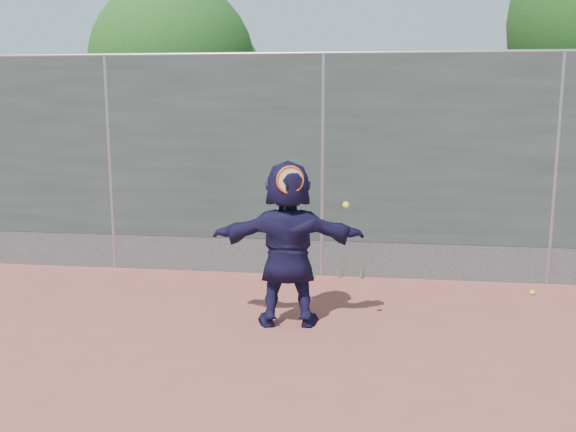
# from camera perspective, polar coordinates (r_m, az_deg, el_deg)

# --- Properties ---
(ground) EXTENTS (80.00, 80.00, 0.00)m
(ground) POSITION_cam_1_polar(r_m,az_deg,el_deg) (5.69, -0.10, -14.91)
(ground) COLOR #9E4C42
(ground) RESTS_ON ground
(player) EXTENTS (1.71, 0.72, 1.79)m
(player) POSITION_cam_1_polar(r_m,az_deg,el_deg) (6.87, -0.00, -2.45)
(player) COLOR #181439
(player) RESTS_ON ground
(ball_ground) EXTENTS (0.07, 0.07, 0.07)m
(ball_ground) POSITION_cam_1_polar(r_m,az_deg,el_deg) (8.63, 20.89, -6.36)
(ball_ground) COLOR yellow
(ball_ground) RESTS_ON ground
(fence) EXTENTS (20.00, 0.06, 3.03)m
(fence) POSITION_cam_1_polar(r_m,az_deg,el_deg) (8.66, 3.10, 4.85)
(fence) COLOR #38423D
(fence) RESTS_ON ground
(swing_action) EXTENTS (0.75, 0.21, 0.51)m
(swing_action) POSITION_cam_1_polar(r_m,az_deg,el_deg) (6.53, 0.67, 2.85)
(swing_action) COLOR #E04C15
(swing_action) RESTS_ON ground
(tree_left) EXTENTS (3.15, 3.00, 4.53)m
(tree_left) POSITION_cam_1_polar(r_m,az_deg,el_deg) (12.17, -9.40, 12.78)
(tree_left) COLOR #382314
(tree_left) RESTS_ON ground
(weed_clump) EXTENTS (0.68, 0.07, 0.30)m
(weed_clump) POSITION_cam_1_polar(r_m,az_deg,el_deg) (8.79, 4.86, -4.71)
(weed_clump) COLOR #387226
(weed_clump) RESTS_ON ground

